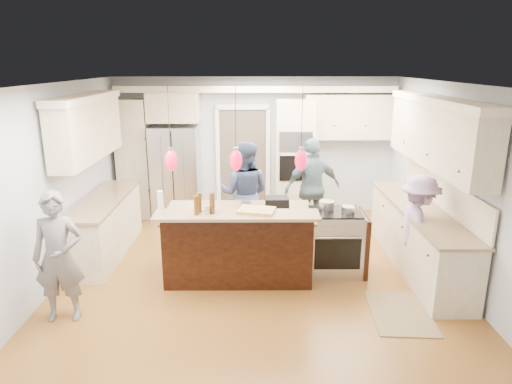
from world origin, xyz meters
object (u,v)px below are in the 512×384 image
Objects in this scene: person_far_left at (245,194)px; refrigerator at (176,172)px; person_bar_end at (59,257)px; island_range at (336,242)px; kitchen_island at (239,242)px.

refrigerator is at bearing -34.15° from person_far_left.
island_range is at bearing 14.03° from person_bar_end.
person_far_left is (1.36, -1.41, -0.03)m from refrigerator.
person_bar_end is (-0.75, -3.77, -0.11)m from refrigerator.
person_bar_end is at bearing 59.94° from person_far_left.
person_bar_end is 0.90× the size of person_far_left.
person_far_left is (-1.35, 1.08, 0.42)m from island_range.
kitchen_island is 1.41m from island_range.
island_range is 0.58× the size of person_bar_end.
person_far_left reaches higher than island_range.
person_bar_end is at bearing -101.26° from refrigerator.
person_bar_end is (-2.05, -1.20, 0.30)m from kitchen_island.
island_range is 3.70m from person_bar_end.
kitchen_island is 1.22m from person_far_left.
person_bar_end is at bearing -149.70° from kitchen_island.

